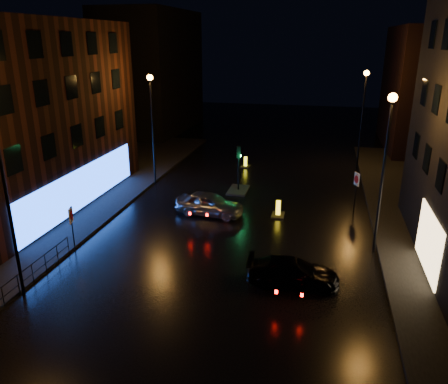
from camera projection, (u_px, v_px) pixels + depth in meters
The scene contains 17 objects.
ground at pixel (205, 293), 19.65m from camera, with size 120.00×120.00×0.00m, color black.
pavement_left at pixel (39, 204), 29.93m from camera, with size 12.00×44.00×0.15m, color black.
building_left at pixel (5, 117), 28.27m from camera, with size 10.00×18.00×12.00m, color black.
building_far_left at pixel (153, 72), 52.87m from camera, with size 8.00×16.00×14.00m, color black.
building_far_right at pixel (431, 89), 43.92m from camera, with size 8.00×14.00×12.00m, color black.
street_lamp_lnear at pixel (3, 176), 17.61m from camera, with size 0.44×0.44×8.37m.
street_lamp_lfar at pixel (152, 113), 32.32m from camera, with size 0.44×0.44×8.37m.
street_lamp_rnear at pixel (386, 150), 21.68m from camera, with size 0.44×0.44×8.37m.
street_lamp_rfar at pixel (363, 105), 36.39m from camera, with size 0.44×0.44×8.37m.
traffic_signal at pixel (238, 184), 32.61m from camera, with size 1.40×2.40×3.45m.
guard_railing at pixel (32, 269), 20.17m from camera, with size 0.05×6.04×1.00m.
silver_hatchback at pixel (210, 204), 28.13m from camera, with size 1.76×4.38×1.49m, color #ADAFB5.
dark_sedan at pixel (293, 272), 20.16m from camera, with size 1.72×4.24×1.23m, color black.
bollard_near at pixel (278, 213), 28.06m from camera, with size 0.81×1.21×1.05m.
bollard_far at pixel (245, 165), 38.82m from camera, with size 0.82×1.14×0.94m.
road_sign_left at pixel (71, 219), 22.91m from camera, with size 0.22×0.59×2.47m.
road_sign_right at pixel (356, 182), 28.43m from camera, with size 0.31×0.60×2.60m.
Camera 1 is at (4.65, -16.40, 10.81)m, focal length 35.00 mm.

